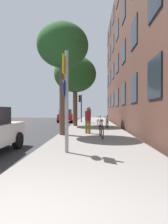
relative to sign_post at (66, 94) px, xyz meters
The scene contains 14 objects.
ground_plane 11.26m from the sign_post, 103.11° to the left, with size 41.80×41.80×0.00m, color #332D28.
road_asphalt 11.90m from the sign_post, 113.16° to the left, with size 7.00×38.00×0.01m, color #2D2D30.
sidewalk 11.01m from the sign_post, 84.76° to the left, with size 4.20×38.00×0.12m, color gray.
building_facade 11.96m from the sign_post, 70.79° to the left, with size 0.56×27.00×13.96m.
sign_post is the anchor object (origin of this frame).
traffic_light 15.44m from the sign_post, 91.83° to the left, with size 0.43×0.24×3.20m.
tree_near 5.41m from the sign_post, 100.27° to the left, with size 2.91×2.91×6.29m.
tree_far 10.93m from the sign_post, 93.56° to the left, with size 3.78×3.78×6.24m.
bicycle_0 3.87m from the sign_post, 68.00° to the left, with size 0.42×1.63×0.94m.
bicycle_1 8.77m from the sign_post, 76.41° to the left, with size 0.42×1.70×0.98m.
bicycle_2 10.33m from the sign_post, 81.31° to the left, with size 0.54×1.57×0.92m.
pedestrian_0 5.18m from the sign_post, 83.10° to the left, with size 0.49×0.49×1.61m.
pedestrian_1 14.33m from the sign_post, 87.82° to the left, with size 0.54×0.54×1.82m.
car_1 17.41m from the sign_post, 97.97° to the left, with size 1.97×4.10×1.62m.
Camera 1 is at (0.97, -1.84, 1.51)m, focal length 29.67 mm.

